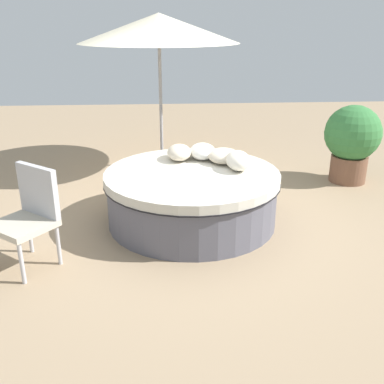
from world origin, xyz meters
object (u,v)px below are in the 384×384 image
throw_pillow_2 (203,151)px  patio_umbrella (159,29)px  throw_pillow_1 (224,156)px  throw_pillow_3 (179,152)px  planter (352,139)px  round_bed (192,196)px  patio_chair (30,211)px  throw_pillow_0 (238,160)px

throw_pillow_2 → patio_umbrella: 2.24m
throw_pillow_1 → patio_umbrella: patio_umbrella is taller
throw_pillow_3 → planter: 2.66m
patio_umbrella → planter: 3.27m
throw_pillow_1 → throw_pillow_3: bearing=-106.0°
round_bed → throw_pillow_3: throw_pillow_3 is taller
throw_pillow_3 → round_bed: bearing=14.7°
throw_pillow_1 → patio_chair: (1.20, -2.02, -0.15)m
throw_pillow_0 → throw_pillow_1: bearing=-154.5°
round_bed → patio_chair: (0.87, -1.61, 0.24)m
throw_pillow_0 → throw_pillow_1: 0.31m
throw_pillow_0 → patio_umbrella: size_ratio=0.19×
throw_pillow_2 → round_bed: bearing=-18.2°
planter → throw_pillow_3: bearing=-73.0°
throw_pillow_0 → round_bed: bearing=-84.1°
round_bed → throw_pillow_2: (-0.51, 0.17, 0.40)m
round_bed → throw_pillow_3: size_ratio=4.71×
throw_pillow_0 → throw_pillow_2: throw_pillow_0 is taller
patio_chair → patio_umbrella: patio_umbrella is taller
throw_pillow_2 → patio_chair: patio_chair is taller
throw_pillow_2 → planter: bearing=108.6°
patio_chair → patio_umbrella: size_ratio=0.40×
patio_chair → planter: bearing=-114.3°
planter → throw_pillow_1: bearing=-65.0°
throw_pillow_0 → throw_pillow_3: 0.80m
patio_chair → patio_umbrella: (-3.03, 1.27, 1.57)m
round_bed → planter: planter is taller
throw_pillow_3 → patio_chair: patio_chair is taller
round_bed → throw_pillow_2: 0.67m
throw_pillow_3 → patio_chair: size_ratio=0.44×
round_bed → throw_pillow_3: (-0.49, -0.13, 0.40)m
throw_pillow_0 → planter: size_ratio=0.40×
patio_chair → throw_pillow_3: bearing=-99.8°
throw_pillow_0 → throw_pillow_1: size_ratio=1.01×
patio_umbrella → planter: bearing=72.0°
throw_pillow_3 → planter: bearing=107.0°
round_bed → patio_chair: size_ratio=2.08×
round_bed → throw_pillow_2: throw_pillow_2 is taller
throw_pillow_1 → patio_chair: patio_chair is taller
throw_pillow_2 → patio_umbrella: size_ratio=0.18×
patio_umbrella → planter: size_ratio=2.13×
throw_pillow_1 → round_bed: bearing=-51.2°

